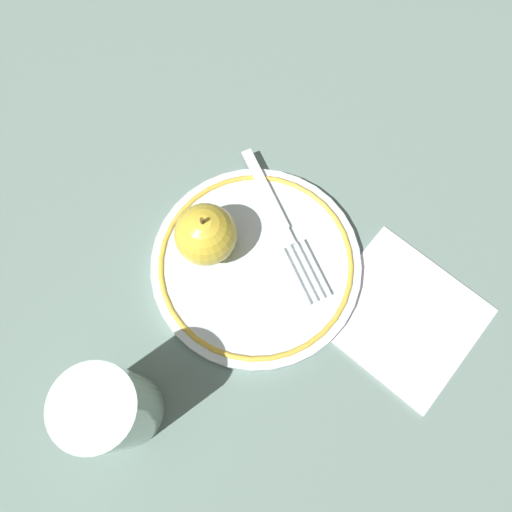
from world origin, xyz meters
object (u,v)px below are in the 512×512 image
(apple_red_whole, at_px, (207,233))
(fork, at_px, (279,217))
(plate, at_px, (256,264))
(napkin_folded, at_px, (403,315))
(drinking_glass, at_px, (113,410))

(apple_red_whole, relative_size, fork, 0.41)
(plate, bearing_deg, napkin_folded, 106.95)
(napkin_folded, bearing_deg, drinking_glass, -34.35)
(apple_red_whole, distance_m, fork, 0.09)
(plate, xyz_separation_m, apple_red_whole, (0.01, -0.05, 0.04))
(apple_red_whole, height_order, napkin_folded, apple_red_whole)
(apple_red_whole, xyz_separation_m, fork, (-0.07, 0.04, -0.03))
(apple_red_whole, bearing_deg, drinking_glass, 12.79)
(fork, bearing_deg, napkin_folded, 26.59)
(napkin_folded, bearing_deg, fork, -92.74)
(fork, bearing_deg, plate, -50.43)
(drinking_glass, bearing_deg, apple_red_whole, -167.21)
(fork, xyz_separation_m, drinking_glass, (0.25, -0.00, 0.04))
(plate, bearing_deg, fork, -169.76)
(fork, bearing_deg, drinking_glass, -60.79)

